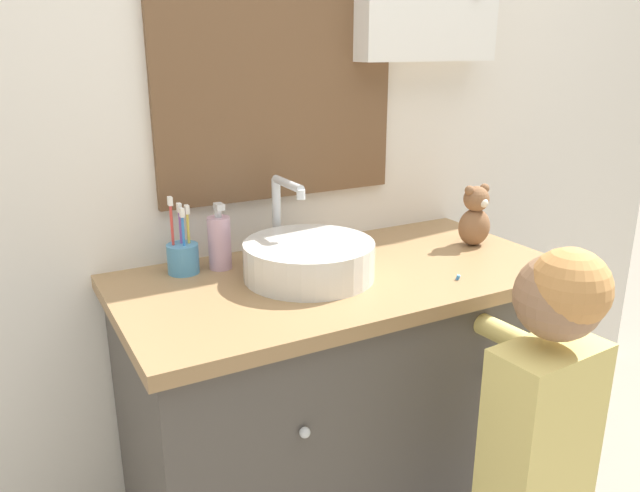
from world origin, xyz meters
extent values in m
cube|color=silver|center=(0.00, 0.63, 1.25)|extent=(3.20, 0.06, 2.50)
cube|color=#4C4742|center=(0.00, 0.31, 0.37)|extent=(1.10, 0.54, 0.75)
cube|color=#99754C|center=(0.00, 0.31, 0.77)|extent=(1.14, 0.58, 0.03)
sphere|color=silver|center=(-0.26, 0.03, 0.56)|extent=(0.02, 0.02, 0.02)
sphere|color=silver|center=(0.26, 0.03, 0.56)|extent=(0.02, 0.02, 0.02)
cylinder|color=silver|center=(-0.09, 0.32, 0.83)|extent=(0.33, 0.33, 0.09)
cylinder|color=silver|center=(-0.09, 0.32, 0.87)|extent=(0.27, 0.27, 0.01)
cylinder|color=silver|center=(-0.09, 0.51, 0.89)|extent=(0.02, 0.02, 0.22)
cylinder|color=silver|center=(-0.09, 0.44, 1.00)|extent=(0.02, 0.15, 0.02)
cylinder|color=silver|center=(-0.09, 0.36, 0.99)|extent=(0.02, 0.02, 0.02)
sphere|color=white|center=(0.00, 0.51, 0.82)|extent=(0.06, 0.06, 0.06)
cylinder|color=#4C93C6|center=(-0.36, 0.51, 0.82)|extent=(0.08, 0.08, 0.08)
cylinder|color=#E5CC4C|center=(-0.34, 0.51, 0.88)|extent=(0.01, 0.01, 0.16)
cube|color=white|center=(-0.34, 0.51, 0.95)|extent=(0.01, 0.02, 0.02)
cylinder|color=#8E56B7|center=(-0.36, 0.52, 0.88)|extent=(0.01, 0.01, 0.17)
cube|color=white|center=(-0.36, 0.52, 0.95)|extent=(0.01, 0.02, 0.02)
cylinder|color=#D6423D|center=(-0.38, 0.51, 0.89)|extent=(0.01, 0.01, 0.19)
cube|color=white|center=(-0.38, 0.51, 0.97)|extent=(0.01, 0.02, 0.02)
cylinder|color=#3884DB|center=(-0.36, 0.49, 0.88)|extent=(0.01, 0.01, 0.16)
cube|color=white|center=(-0.36, 0.49, 0.94)|extent=(0.01, 0.02, 0.02)
cylinder|color=#CCA3BC|center=(-0.26, 0.49, 0.85)|extent=(0.06, 0.06, 0.14)
cylinder|color=silver|center=(-0.26, 0.49, 0.93)|extent=(0.02, 0.02, 0.02)
cube|color=silver|center=(-0.26, 0.48, 0.95)|extent=(0.02, 0.03, 0.02)
cube|color=#E0CC70|center=(0.16, -0.22, 0.57)|extent=(0.25, 0.15, 0.40)
sphere|color=#997051|center=(0.16, -0.22, 0.88)|extent=(0.17, 0.17, 0.17)
sphere|color=tan|center=(0.17, -0.24, 0.90)|extent=(0.16, 0.16, 0.16)
cylinder|color=#E0CC70|center=(0.23, 0.00, 0.70)|extent=(0.07, 0.30, 0.05)
cylinder|color=#3884DB|center=(0.22, 0.15, 0.74)|extent=(0.01, 0.05, 0.12)
ellipsoid|color=brown|center=(0.45, 0.33, 0.84)|extent=(0.10, 0.08, 0.11)
sphere|color=brown|center=(0.45, 0.33, 0.92)|extent=(0.07, 0.07, 0.07)
sphere|color=brown|center=(0.42, 0.33, 0.95)|extent=(0.03, 0.03, 0.03)
sphere|color=brown|center=(0.48, 0.33, 0.95)|extent=(0.03, 0.03, 0.03)
sphere|color=silver|center=(0.45, 0.30, 0.92)|extent=(0.03, 0.03, 0.03)
camera|label=1|loc=(-0.77, -0.97, 1.34)|focal=35.00mm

